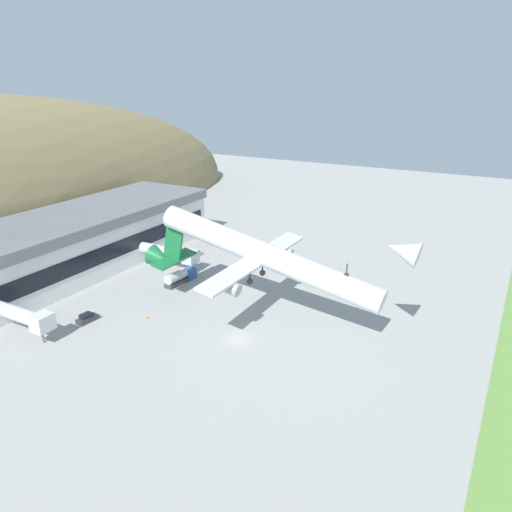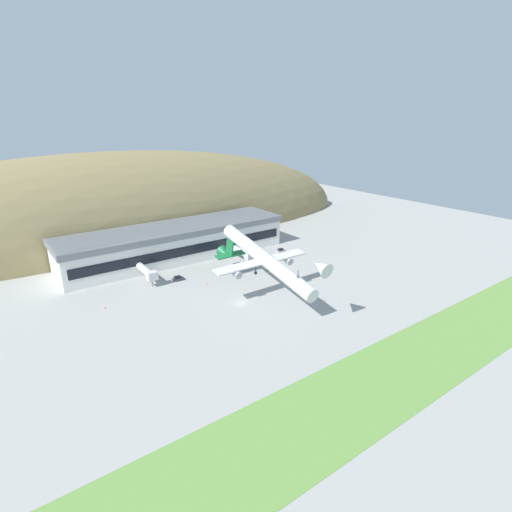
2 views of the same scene
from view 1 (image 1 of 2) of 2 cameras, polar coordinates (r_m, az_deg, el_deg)
ground_plane at (r=87.57m, az=-2.04°, el=-9.48°), size 362.29×362.29×0.00m
terminal_building at (r=118.27m, az=-23.00°, el=0.80°), size 91.71×23.04×13.21m
jetway_0 at (r=94.97m, az=-24.86°, el=-6.31°), size 3.38×13.15×5.43m
jetway_1 at (r=118.20m, az=-9.68°, el=0.35°), size 3.38×15.75×5.43m
cargo_airplane at (r=90.04m, az=0.63°, el=0.01°), size 33.88×54.03×15.21m
service_car_0 at (r=126.45m, az=-6.95°, el=0.15°), size 4.54×1.88×1.41m
service_car_1 at (r=134.30m, az=-4.25°, el=1.47°), size 3.98×1.88×1.61m
service_car_2 at (r=98.16m, az=-18.75°, el=-6.75°), size 4.17×2.06×1.67m
fuel_truck at (r=110.76m, az=-8.67°, el=-2.37°), size 8.60×2.68×3.04m
traffic_cone_1 at (r=96.52m, az=-12.28°, el=-6.84°), size 0.52×0.52×0.58m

